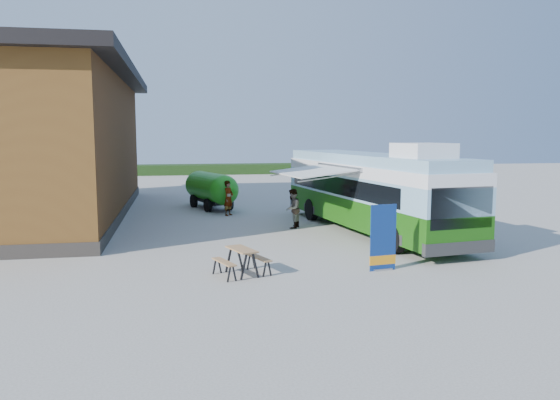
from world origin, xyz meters
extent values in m
plane|color=#BCB7AD|center=(0.00, 0.00, 0.00)|extent=(100.00, 100.00, 0.00)
cube|color=brown|center=(-10.50, 10.00, 3.50)|extent=(8.00, 20.00, 7.00)
cube|color=black|center=(-10.50, 10.00, 7.25)|extent=(9.60, 21.20, 0.50)
cube|color=#332D28|center=(-10.50, 10.00, 0.25)|extent=(8.10, 20.10, 0.50)
cube|color=#264419|center=(8.00, 38.00, 0.50)|extent=(40.00, 3.00, 1.00)
cube|color=#1B6611|center=(4.31, 2.81, 0.94)|extent=(4.33, 12.79, 1.15)
cube|color=#88B8D4|center=(4.31, 2.81, 1.99)|extent=(4.33, 12.79, 0.94)
cube|color=black|center=(2.95, 3.14, 1.99)|extent=(1.49, 10.36, 0.73)
cube|color=black|center=(5.52, 3.50, 1.99)|extent=(1.49, 10.36, 0.73)
cube|color=white|center=(4.31, 2.81, 2.69)|extent=(4.33, 12.79, 0.47)
cube|color=#88B8D4|center=(4.31, 2.81, 3.14)|extent=(4.14, 12.56, 0.42)
cube|color=white|center=(4.86, -1.13, 3.61)|extent=(1.92, 2.10, 0.52)
cube|color=black|center=(5.17, -3.38, 1.83)|extent=(2.34, 0.38, 1.36)
cube|color=#2D2D2D|center=(5.16, -3.33, 0.52)|extent=(2.67, 0.57, 0.42)
cube|color=#2D2D2D|center=(3.45, 8.94, 0.52)|extent=(2.67, 0.57, 0.42)
cylinder|color=black|center=(3.71, -1.50, 0.52)|extent=(0.46, 1.08, 1.05)
cylinder|color=black|center=(6.06, -1.17, 0.52)|extent=(0.46, 1.08, 1.05)
cylinder|color=black|center=(2.62, 6.27, 0.52)|extent=(0.46, 1.08, 1.05)
cylinder|color=black|center=(4.98, 6.60, 0.52)|extent=(0.46, 1.08, 1.05)
cube|color=white|center=(1.74, 2.67, 2.80)|extent=(2.98, 4.24, 0.31)
cube|color=#A5A8AD|center=(2.96, 2.84, 2.98)|extent=(0.74, 4.22, 0.15)
cylinder|color=#A5A8AD|center=(1.97, 1.02, 2.70)|extent=(2.54, 0.40, 0.32)
cylinder|color=#A5A8AD|center=(1.51, 4.33, 2.70)|extent=(2.54, 0.40, 0.32)
cube|color=navy|center=(2.39, -3.72, 1.03)|extent=(0.87, 0.15, 2.06)
cube|color=orange|center=(2.39, -3.72, 0.33)|extent=(0.89, 0.16, 0.29)
cube|color=#A5A8AD|center=(2.39, -3.72, 0.03)|extent=(0.64, 0.26, 0.06)
cylinder|color=#A5A8AD|center=(2.39, -3.70, 1.03)|extent=(0.03, 0.03, 2.06)
cube|color=#B08053|center=(-1.94, -3.46, 0.78)|extent=(0.91, 1.36, 0.04)
cube|color=#B08053|center=(-2.49, -3.65, 0.47)|extent=(0.66, 1.27, 0.04)
cube|color=#B08053|center=(-1.40, -3.27, 0.47)|extent=(0.66, 1.27, 0.04)
cube|color=black|center=(-1.95, -4.02, 0.39)|extent=(0.07, 0.07, 0.77)
cube|color=black|center=(-1.60, -3.89, 0.39)|extent=(0.07, 0.07, 0.77)
cube|color=black|center=(-2.29, -3.03, 0.39)|extent=(0.07, 0.07, 0.77)
cube|color=black|center=(-1.94, -2.90, 0.39)|extent=(0.07, 0.07, 0.77)
imported|color=#999999|center=(-1.21, 8.54, 0.90)|extent=(0.74, 0.79, 1.81)
imported|color=#999999|center=(1.25, 4.24, 0.88)|extent=(1.00, 1.07, 1.76)
cylinder|color=#239D1C|center=(-1.93, 11.32, 1.21)|extent=(2.68, 3.93, 1.62)
sphere|color=#239D1C|center=(-1.36, 9.62, 1.21)|extent=(1.62, 1.62, 1.62)
sphere|color=#239D1C|center=(-2.51, 13.03, 1.21)|extent=(1.62, 1.62, 1.62)
cube|color=black|center=(-1.93, 11.32, 0.49)|extent=(2.23, 3.93, 0.18)
cube|color=black|center=(-1.19, 9.11, 0.45)|extent=(0.45, 1.06, 0.09)
cylinder|color=black|center=(-2.18, 10.10, 0.36)|extent=(0.44, 0.75, 0.72)
cylinder|color=black|center=(-0.99, 10.50, 0.36)|extent=(0.44, 0.75, 0.72)
cylinder|color=black|center=(-2.87, 12.14, 0.36)|extent=(0.44, 0.75, 0.72)
cylinder|color=black|center=(-1.68, 12.55, 0.36)|extent=(0.44, 0.75, 0.72)
camera|label=1|loc=(-3.79, -19.31, 4.21)|focal=35.00mm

